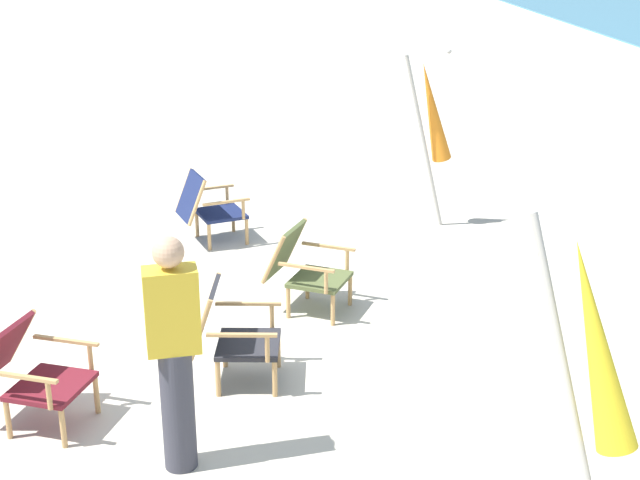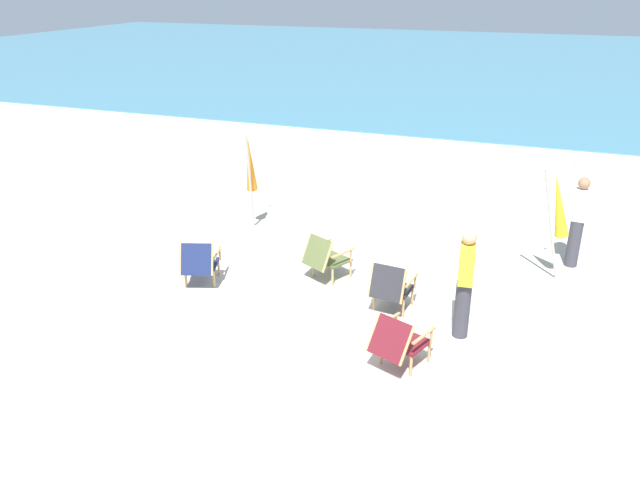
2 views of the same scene
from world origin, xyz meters
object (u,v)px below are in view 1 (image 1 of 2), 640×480
umbrella_furled_yellow (596,349)px  umbrella_furled_orange (432,114)px  person_near_chairs (175,353)px  beach_chair_back_right (207,206)px  beach_chair_far_center (229,331)px  beach_chair_front_left (304,266)px  beach_chair_back_left (28,370)px

umbrella_furled_yellow → umbrella_furled_orange: 5.70m
person_near_chairs → beach_chair_back_right: bearing=178.9°
beach_chair_far_center → umbrella_furled_orange: bearing=146.4°
beach_chair_back_right → person_near_chairs: person_near_chairs is taller
beach_chair_front_left → person_near_chairs: size_ratio=0.55×
beach_chair_front_left → beach_chair_far_center: bearing=-27.5°
beach_chair_back_right → beach_chair_back_left: bearing=-17.9°
person_near_chairs → beach_chair_far_center: bearing=163.6°
umbrella_furled_orange → beach_chair_far_center: bearing=-33.6°
beach_chair_back_right → umbrella_furled_yellow: umbrella_furled_yellow is taller
beach_chair_far_center → person_near_chairs: (1.12, -0.33, 0.41)m
beach_chair_back_left → umbrella_furled_orange: (-3.93, 3.72, 0.93)m
beach_chair_back_left → beach_chair_front_left: 2.75m
umbrella_furled_yellow → umbrella_furled_orange: (-5.69, 0.35, 0.01)m
beach_chair_far_center → beach_chair_front_left: bearing=152.5°
beach_chair_back_right → umbrella_furled_orange: (-0.29, 2.55, 0.92)m
beach_chair_far_center → umbrella_furled_yellow: size_ratio=0.40×
beach_chair_front_left → umbrella_furled_yellow: umbrella_furled_yellow is taller
beach_chair_front_left → umbrella_furled_orange: size_ratio=0.44×
umbrella_furled_yellow → beach_chair_back_left: bearing=-117.6°
umbrella_furled_yellow → beach_chair_back_right: bearing=-157.9°
beach_chair_back_left → beach_chair_back_right: beach_chair_back_right is taller
beach_chair_front_left → umbrella_furled_orange: 2.85m
beach_chair_front_left → beach_chair_back_right: size_ratio=1.06×
umbrella_furled_orange → person_near_chairs: (4.57, -2.63, -0.51)m
beach_chair_back_left → person_near_chairs: size_ratio=0.57×
beach_chair_back_left → beach_chair_front_left: bearing=130.1°
umbrella_furled_yellow → umbrella_furled_orange: size_ratio=0.99×
beach_chair_back_left → umbrella_furled_yellow: bearing=62.4°
umbrella_furled_yellow → person_near_chairs: umbrella_furled_yellow is taller
beach_chair_back_left → umbrella_furled_yellow: umbrella_furled_yellow is taller
beach_chair_front_left → beach_chair_back_right: beach_chair_back_right is taller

